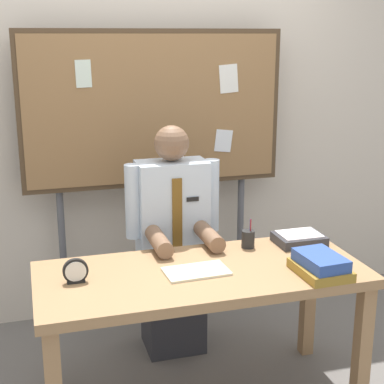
# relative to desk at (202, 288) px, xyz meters

# --- Properties ---
(back_wall) EXTENTS (6.40, 0.08, 2.70)m
(back_wall) POSITION_rel_desk_xyz_m (0.00, 1.21, 0.71)
(back_wall) COLOR beige
(back_wall) RESTS_ON ground_plane
(desk) EXTENTS (1.61, 0.69, 0.74)m
(desk) POSITION_rel_desk_xyz_m (0.00, 0.00, 0.00)
(desk) COLOR #9E754C
(desk) RESTS_ON ground_plane
(person) EXTENTS (0.55, 0.56, 1.36)m
(person) POSITION_rel_desk_xyz_m (0.00, 0.57, -0.01)
(person) COLOR #2D2D33
(person) RESTS_ON ground_plane
(bulletin_board) EXTENTS (1.65, 0.09, 1.88)m
(bulletin_board) POSITION_rel_desk_xyz_m (0.00, 1.01, 0.73)
(bulletin_board) COLOR #4C3823
(bulletin_board) RESTS_ON ground_plane
(book_stack) EXTENTS (0.22, 0.29, 0.10)m
(book_stack) POSITION_rel_desk_xyz_m (0.53, -0.21, 0.14)
(book_stack) COLOR olive
(book_stack) RESTS_ON desk
(open_notebook) EXTENTS (0.32, 0.20, 0.01)m
(open_notebook) POSITION_rel_desk_xyz_m (-0.04, -0.02, 0.10)
(open_notebook) COLOR #F4EFCC
(open_notebook) RESTS_ON desk
(desk_clock) EXTENTS (0.12, 0.04, 0.12)m
(desk_clock) POSITION_rel_desk_xyz_m (-0.60, 0.03, 0.15)
(desk_clock) COLOR black
(desk_clock) RESTS_ON desk
(pen_holder) EXTENTS (0.07, 0.07, 0.16)m
(pen_holder) POSITION_rel_desk_xyz_m (0.33, 0.23, 0.15)
(pen_holder) COLOR #262626
(pen_holder) RESTS_ON desk
(paper_tray) EXTENTS (0.26, 0.20, 0.06)m
(paper_tray) POSITION_rel_desk_xyz_m (0.62, 0.21, 0.12)
(paper_tray) COLOR #333338
(paper_tray) RESTS_ON desk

